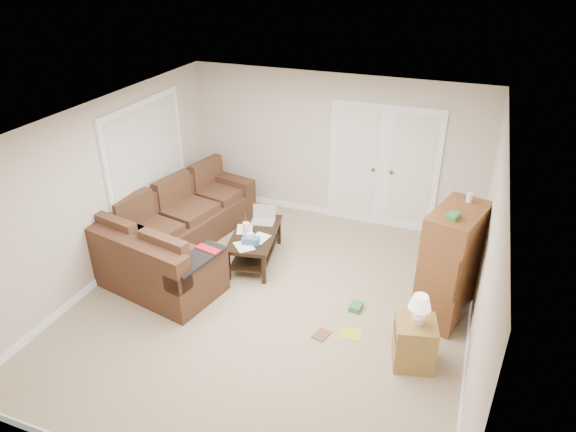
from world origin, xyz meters
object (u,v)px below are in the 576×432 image
at_px(sectional_sofa, 172,236).
at_px(side_cabinet, 415,339).
at_px(coffee_table, 256,244).
at_px(tv_armoire, 450,264).

bearing_deg(sectional_sofa, side_cabinet, -3.29).
bearing_deg(coffee_table, sectional_sofa, -174.71).
bearing_deg(sectional_sofa, tv_armoire, 12.33).
xyz_separation_m(sectional_sofa, coffee_table, (1.22, 0.35, -0.09)).
xyz_separation_m(tv_armoire, side_cabinet, (-0.23, -1.06, -0.42)).
height_order(sectional_sofa, tv_armoire, tv_armoire).
xyz_separation_m(coffee_table, side_cabinet, (2.56, -1.36, 0.07)).
relative_size(sectional_sofa, side_cabinet, 3.49).
relative_size(sectional_sofa, coffee_table, 2.52).
xyz_separation_m(sectional_sofa, side_cabinet, (3.78, -1.01, -0.02)).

